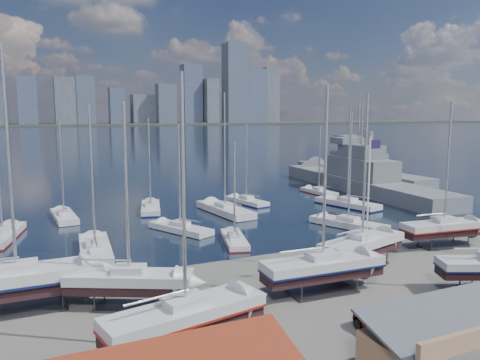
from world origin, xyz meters
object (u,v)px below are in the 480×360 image
sailboat_cradle_0 (17,281)px  naval_ship_east (360,182)px  naval_ship_west (357,171)px  flagpole (369,201)px

sailboat_cradle_0 → naval_ship_east: 64.95m
naval_ship_west → flagpole: (-40.51, -51.76, 5.36)m
naval_ship_east → flagpole: naval_ship_east is taller
flagpole → naval_ship_west: bearing=51.9°
naval_ship_west → naval_ship_east: bearing=142.6°
naval_ship_east → naval_ship_west: (10.20, 13.48, 0.01)m
sailboat_cradle_0 → naval_ship_east: size_ratio=0.41×
naval_ship_east → naval_ship_west: 16.90m
naval_ship_east → flagpole: bearing=146.4°
naval_ship_east → sailboat_cradle_0: bearing=124.5°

